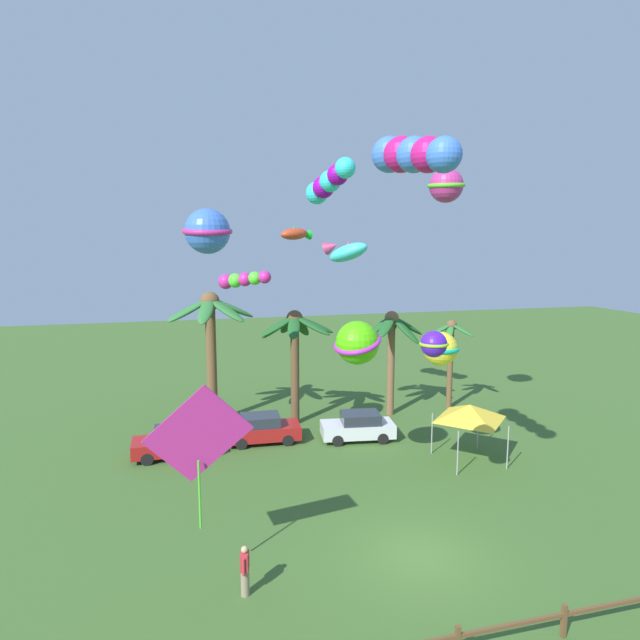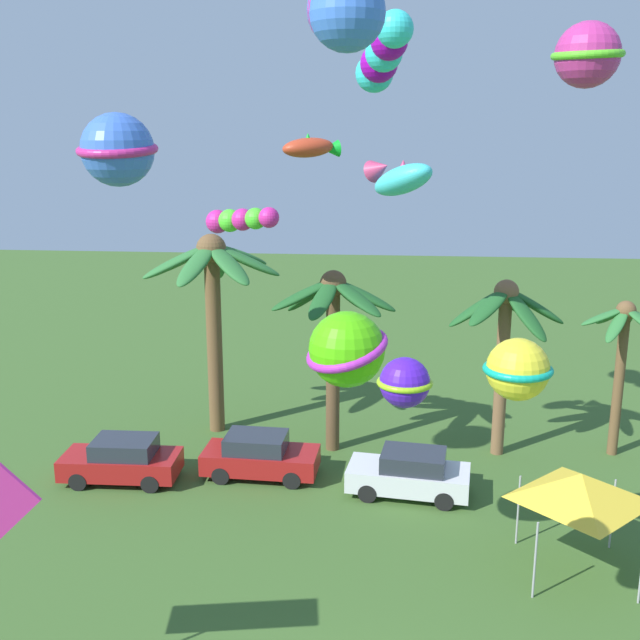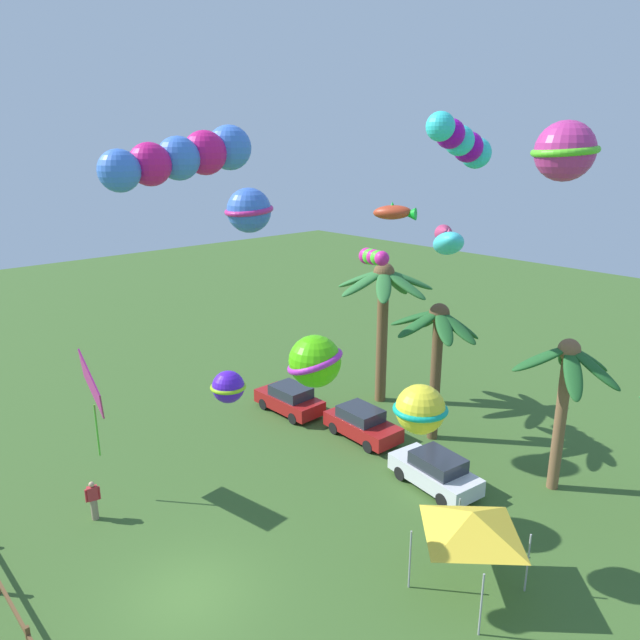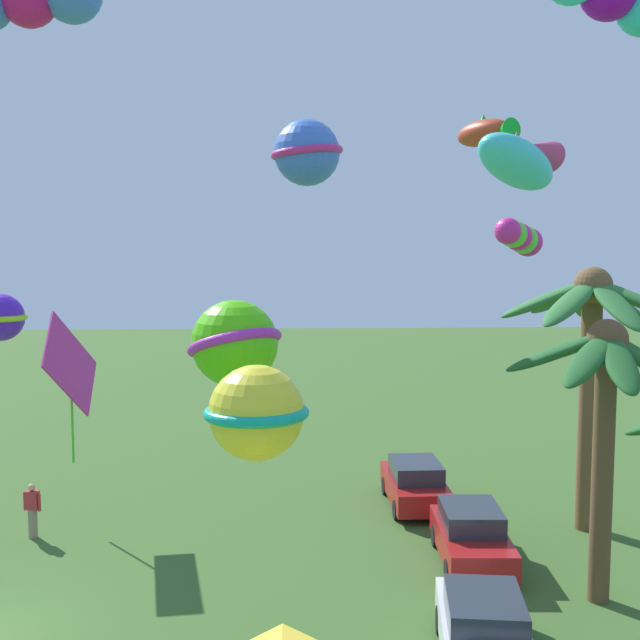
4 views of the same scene
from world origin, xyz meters
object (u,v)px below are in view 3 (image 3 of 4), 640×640
Objects in this scene: kite_fish_8 at (448,241)px; kite_diamond_9 at (92,387)px; parked_car_0 at (362,423)px; spectator_0 at (93,500)px; palm_tree_2 at (566,377)px; parked_car_2 at (290,399)px; palm_tree_0 at (383,296)px; kite_ball_7 at (420,409)px; parked_car_1 at (435,471)px; kite_tube_2 at (185,157)px; kite_ball_0 at (228,387)px; palm_tree_3 at (438,336)px; kite_fish_4 at (395,212)px; festival_tent at (472,523)px; kite_tube_3 at (373,257)px; kite_tube_5 at (462,142)px; kite_ball_6 at (315,361)px; kite_ball_10 at (249,210)px; kite_ball_1 at (565,151)px.

kite_fish_8 reaches higher than kite_diamond_9.
parked_car_0 is 2.50× the size of spectator_0.
palm_tree_2 reaches higher than parked_car_2.
palm_tree_0 reaches higher than palm_tree_2.
palm_tree_2 is 18.79m from spectator_0.
parked_car_2 is 13.83m from kite_ball_7.
kite_fish_8 reaches higher than parked_car_1.
spectator_0 is 0.34× the size of kite_diamond_9.
kite_ball_0 is at bearing 12.42° from kite_tube_2.
kite_fish_4 is (-0.49, -2.80, 5.84)m from palm_tree_3.
kite_fish_8 is at bearing 120.23° from kite_ball_7.
festival_tent is 1.06× the size of kite_tube_3.
kite_tube_5 reaches higher than parked_car_0.
palm_tree_3 is 8.64m from kite_ball_6.
festival_tent is at bearing -46.70° from palm_tree_3.
festival_tent is (4.29, -4.03, 1.72)m from parked_car_1.
kite_tube_5 is at bearing 119.92° from parked_car_1.
kite_ball_6 is at bearing -83.66° from palm_tree_3.
parked_car_2 is 1.38× the size of festival_tent.
kite_diamond_9 reaches higher than parked_car_0.
kite_tube_2 reaches higher than kite_ball_0.
palm_tree_3 is 1.72× the size of parked_car_2.
kite_ball_10 is at bearing -147.90° from palm_tree_2.
kite_ball_10 reaches higher than kite_diamond_9.
kite_tube_5 is (4.67, -0.24, 5.14)m from kite_tube_3.
kite_ball_7 is (12.04, -4.59, 5.02)m from parked_car_2.
kite_tube_3 is 6.95m from kite_tube_5.
kite_fish_4 is (4.20, -4.25, 5.05)m from palm_tree_0.
kite_ball_6 reaches higher than parked_car_1.
kite_tube_2 reaches higher than palm_tree_0.
parked_car_1 is 0.88× the size of kite_diamond_9.
festival_tent is 1.11× the size of kite_ball_1.
kite_ball_7 is (7.48, -5.36, 5.02)m from parked_car_0.
kite_tube_3 is 8.64m from kite_ball_6.
kite_fish_4 reaches higher than kite_ball_6.
kite_tube_5 is at bearing 87.59° from kite_tube_2.
palm_tree_2 is 1.42× the size of kite_tube_2.
kite_fish_8 is at bearing -3.31° from parked_car_0.
kite_ball_0 reaches higher than festival_tent.
kite_tube_3 is 6.42m from kite_ball_10.
kite_ball_1 reaches higher than kite_ball_7.
kite_ball_0 is 0.56× the size of kite_ball_1.
palm_tree_3 is at bearing 96.34° from kite_ball_6.
kite_tube_3 is (-5.83, 2.24, 7.88)m from parked_car_1.
kite_ball_7 is at bearing -96.21° from palm_tree_2.
palm_tree_2 is 1.40× the size of kite_diamond_9.
festival_tent is 1.13× the size of kite_fish_8.
spectator_0 is at bearing -119.67° from kite_fish_8.
palm_tree_3 is at bearing 128.55° from parked_car_1.
kite_ball_0 is 0.63× the size of kite_ball_7.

